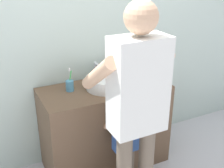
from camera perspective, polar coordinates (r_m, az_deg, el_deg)
back_wall at (r=2.70m, az=-4.55°, el=12.10°), size 4.40×0.08×2.70m
vanity_cabinet at (r=2.77m, az=-1.40°, el=-8.50°), size 1.17×0.54×0.82m
sink_basin at (r=2.54m, az=-1.31°, el=0.33°), size 0.35×0.35×0.11m
faucet at (r=2.71m, az=-3.24°, el=2.38°), size 0.18×0.14×0.18m
toothbrush_cup at (r=2.51m, az=-8.49°, el=-0.28°), size 0.07×0.07×0.21m
soap_bottle at (r=2.71m, az=3.45°, el=2.10°), size 0.06×0.06×0.16m
child_toddler at (r=2.40m, az=2.72°, el=-10.44°), size 0.28×0.28×0.90m
adult_parent at (r=1.96m, az=4.97°, el=-3.01°), size 0.52×0.55×1.67m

